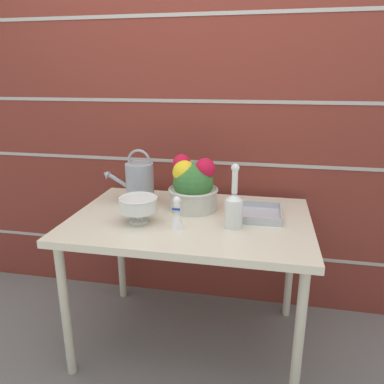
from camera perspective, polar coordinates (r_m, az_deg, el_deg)
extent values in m
plane|color=slate|center=(2.26, -0.22, -21.58)|extent=(12.00, 12.00, 0.00)
cube|color=maroon|center=(2.28, 2.30, 9.20)|extent=(3.60, 0.08, 2.20)
cube|color=#A8A399|center=(2.46, 1.93, -8.72)|extent=(3.53, 0.00, 0.02)
cube|color=#A8A399|center=(2.27, 2.08, 4.55)|extent=(3.53, 0.00, 0.02)
cube|color=#A8A399|center=(2.22, 2.18, 13.66)|extent=(3.53, 0.00, 0.02)
cube|color=#A8A399|center=(2.23, 2.33, 25.52)|extent=(3.53, 0.00, 0.02)
cube|color=beige|center=(1.89, -0.24, -4.35)|extent=(1.19, 0.82, 0.04)
cylinder|color=beige|center=(1.96, -18.73, -16.85)|extent=(0.04, 0.04, 0.70)
cylinder|color=beige|center=(1.75, 15.92, -21.06)|extent=(0.04, 0.04, 0.70)
cylinder|color=beige|center=(2.50, -10.85, -8.36)|extent=(0.04, 0.04, 0.70)
cylinder|color=beige|center=(2.34, 14.74, -10.49)|extent=(0.04, 0.04, 0.70)
cylinder|color=#93999E|center=(2.08, -7.94, 1.30)|extent=(0.15, 0.15, 0.23)
cylinder|color=#93999E|center=(2.12, -11.25, 1.77)|extent=(0.14, 0.02, 0.09)
cone|color=#93999E|center=(2.14, -12.97, 2.70)|extent=(0.05, 0.05, 0.06)
torus|color=#93999E|center=(2.05, -8.09, 4.71)|extent=(0.13, 0.01, 0.13)
cylinder|color=silver|center=(1.84, -8.09, -4.36)|extent=(0.10, 0.10, 0.01)
cylinder|color=silver|center=(1.83, -8.13, -3.54)|extent=(0.03, 0.03, 0.04)
sphere|color=silver|center=(1.83, -8.13, -3.47)|extent=(0.04, 0.04, 0.04)
cylinder|color=silver|center=(1.81, -8.20, -1.90)|extent=(0.18, 0.18, 0.07)
torus|color=silver|center=(1.80, -8.25, -0.91)|extent=(0.19, 0.19, 0.01)
cylinder|color=beige|center=(1.98, 0.20, -1.12)|extent=(0.25, 0.25, 0.11)
torus|color=beige|center=(1.97, 0.20, 0.38)|extent=(0.26, 0.26, 0.01)
sphere|color=#387033|center=(1.96, 0.20, 1.43)|extent=(0.21, 0.21, 0.21)
sphere|color=yellow|center=(1.94, -1.14, 3.01)|extent=(0.13, 0.13, 0.13)
sphere|color=red|center=(1.98, -1.59, 4.41)|extent=(0.10, 0.10, 0.10)
sphere|color=red|center=(1.92, 2.01, 3.62)|extent=(0.11, 0.11, 0.11)
cylinder|color=silver|center=(1.76, 6.37, -3.24)|extent=(0.09, 0.09, 0.14)
cone|color=silver|center=(1.73, 6.46, -0.64)|extent=(0.09, 0.09, 0.03)
cylinder|color=silver|center=(1.71, 6.54, 1.53)|extent=(0.03, 0.03, 0.11)
sphere|color=silver|center=(1.69, 6.62, 3.68)|extent=(0.04, 0.04, 0.04)
cone|color=white|center=(1.74, -2.31, -3.95)|extent=(0.07, 0.07, 0.10)
cylinder|color=white|center=(1.72, -2.33, -1.83)|extent=(0.03, 0.03, 0.03)
sphere|color=white|center=(1.71, -2.34, -1.28)|extent=(0.04, 0.04, 0.04)
cube|color=#193399|center=(1.71, -2.46, -2.66)|extent=(0.04, 0.01, 0.01)
cube|color=#B7B7BC|center=(1.93, 9.87, -3.55)|extent=(0.23, 0.24, 0.01)
cube|color=#B7B7BC|center=(1.81, 9.77, -4.41)|extent=(0.23, 0.01, 0.04)
cube|color=#B7B7BC|center=(2.03, 10.00, -1.94)|extent=(0.23, 0.01, 0.04)
cube|color=#B7B7BC|center=(1.93, 6.40, -2.89)|extent=(0.01, 0.24, 0.04)
cube|color=#B7B7BC|center=(1.92, 13.39, -3.31)|extent=(0.01, 0.24, 0.04)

